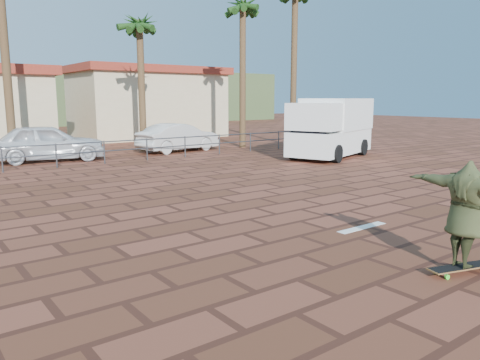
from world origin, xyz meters
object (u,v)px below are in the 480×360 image
skateboarder (467,214)px  car_silver (47,143)px  car_white (179,137)px  longboard (463,267)px  campervan (331,126)px

skateboarder → car_silver: size_ratio=0.43×
skateboarder → car_white: 18.94m
car_silver → car_white: bearing=-79.5°
car_white → car_silver: bearing=80.3°
longboard → skateboarder: size_ratio=0.60×
longboard → car_silver: bearing=111.6°
longboard → car_white: 18.95m
campervan → car_silver: size_ratio=1.18×
longboard → car_silver: car_silver is taller
skateboarder → car_silver: skateboarder is taller
campervan → car_silver: (-11.31, 6.56, -0.63)m
car_silver → car_white: (6.67, -0.04, -0.09)m
car_white → campervan: bearing=-153.8°
longboard → car_silver: size_ratio=0.26×
longboard → car_white: car_white is taller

